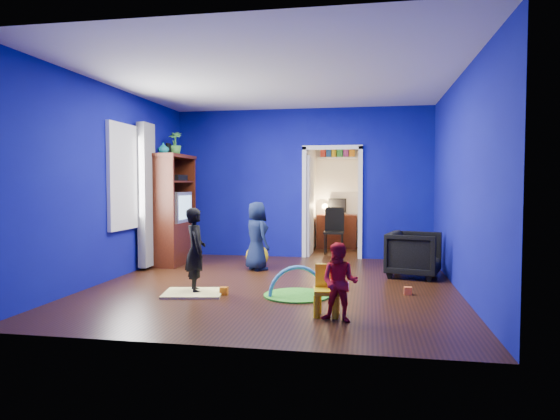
% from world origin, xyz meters
% --- Properties ---
extents(floor, '(5.00, 5.50, 0.01)m').
position_xyz_m(floor, '(0.00, 0.00, 0.00)').
color(floor, black).
rests_on(floor, ground).
extents(ceiling, '(5.00, 5.50, 0.01)m').
position_xyz_m(ceiling, '(0.00, 0.00, 2.90)').
color(ceiling, white).
rests_on(ceiling, wall_back).
extents(wall_back, '(5.00, 0.02, 2.90)m').
position_xyz_m(wall_back, '(0.00, 2.75, 1.45)').
color(wall_back, '#0B0B80').
rests_on(wall_back, floor).
extents(wall_front, '(5.00, 0.02, 2.90)m').
position_xyz_m(wall_front, '(0.00, -2.75, 1.45)').
color(wall_front, '#0B0B80').
rests_on(wall_front, floor).
extents(wall_left, '(0.02, 5.50, 2.90)m').
position_xyz_m(wall_left, '(-2.50, 0.00, 1.45)').
color(wall_left, '#0B0B80').
rests_on(wall_left, floor).
extents(wall_right, '(0.02, 5.50, 2.90)m').
position_xyz_m(wall_right, '(2.50, 0.00, 1.45)').
color(wall_right, '#0B0B80').
rests_on(wall_right, floor).
extents(alcove, '(1.00, 1.75, 2.50)m').
position_xyz_m(alcove, '(0.60, 3.62, 1.25)').
color(alcove, silver).
rests_on(alcove, floor).
extents(armchair, '(0.94, 0.92, 0.70)m').
position_xyz_m(armchair, '(2.00, 0.96, 0.35)').
color(armchair, black).
rests_on(armchair, floor).
extents(child_black, '(0.43, 0.49, 1.12)m').
position_xyz_m(child_black, '(-0.94, -0.69, 0.56)').
color(child_black, black).
rests_on(child_black, floor).
extents(child_navy, '(0.64, 0.66, 1.14)m').
position_xyz_m(child_navy, '(-0.53, 1.15, 0.57)').
color(child_navy, '#0D1533').
rests_on(child_navy, floor).
extents(toddler_red, '(0.46, 0.39, 0.83)m').
position_xyz_m(toddler_red, '(1.01, -1.76, 0.41)').
color(toddler_red, '#B41318').
rests_on(toddler_red, floor).
extents(vase, '(0.24, 0.24, 0.19)m').
position_xyz_m(vase, '(-2.21, 1.24, 2.06)').
color(vase, '#0C5462').
rests_on(vase, tv_armoire).
extents(potted_plant, '(0.26, 0.26, 0.43)m').
position_xyz_m(potted_plant, '(-2.21, 1.76, 2.18)').
color(potted_plant, green).
rests_on(potted_plant, tv_armoire).
extents(tv_armoire, '(0.58, 1.14, 1.96)m').
position_xyz_m(tv_armoire, '(-2.21, 1.54, 0.98)').
color(tv_armoire, '#3A1409').
rests_on(tv_armoire, floor).
extents(crt_tv, '(0.46, 0.70, 0.54)m').
position_xyz_m(crt_tv, '(-2.17, 1.54, 1.02)').
color(crt_tv, silver).
rests_on(crt_tv, tv_armoire).
extents(yellow_blanket, '(0.84, 0.72, 0.03)m').
position_xyz_m(yellow_blanket, '(-0.94, -0.79, 0.01)').
color(yellow_blanket, '#F2E07A').
rests_on(yellow_blanket, floor).
extents(hopper_ball, '(0.39, 0.39, 0.39)m').
position_xyz_m(hopper_ball, '(-0.58, 1.40, 0.20)').
color(hopper_ball, yellow).
rests_on(hopper_ball, floor).
extents(kid_chair, '(0.31, 0.31, 0.50)m').
position_xyz_m(kid_chair, '(0.86, -1.56, 0.25)').
color(kid_chair, yellow).
rests_on(kid_chair, floor).
extents(play_mat, '(0.85, 0.85, 0.02)m').
position_xyz_m(play_mat, '(0.41, -0.67, 0.01)').
color(play_mat, '#2D8F20').
rests_on(play_mat, floor).
extents(toy_arch, '(0.70, 0.39, 0.76)m').
position_xyz_m(toy_arch, '(0.41, -0.67, 0.02)').
color(toy_arch, '#3F8CD8').
rests_on(toy_arch, floor).
extents(window_left, '(0.03, 0.95, 1.55)m').
position_xyz_m(window_left, '(-2.48, 0.35, 1.55)').
color(window_left, white).
rests_on(window_left, wall_left).
extents(curtain, '(0.14, 0.42, 2.40)m').
position_xyz_m(curtain, '(-2.37, 0.90, 1.25)').
color(curtain, slate).
rests_on(curtain, floor).
extents(doorway, '(1.16, 0.10, 2.10)m').
position_xyz_m(doorway, '(0.60, 2.75, 1.05)').
color(doorway, white).
rests_on(doorway, floor).
extents(study_desk, '(0.88, 0.44, 0.75)m').
position_xyz_m(study_desk, '(0.60, 4.26, 0.38)').
color(study_desk, '#3D140A').
rests_on(study_desk, floor).
extents(desk_monitor, '(0.40, 0.05, 0.32)m').
position_xyz_m(desk_monitor, '(0.60, 4.38, 0.95)').
color(desk_monitor, black).
rests_on(desk_monitor, study_desk).
extents(desk_lamp, '(0.14, 0.14, 0.14)m').
position_xyz_m(desk_lamp, '(0.32, 4.32, 0.93)').
color(desk_lamp, '#FFD88C').
rests_on(desk_lamp, study_desk).
extents(folding_chair, '(0.40, 0.40, 0.92)m').
position_xyz_m(folding_chair, '(0.60, 3.30, 0.46)').
color(folding_chair, black).
rests_on(folding_chair, floor).
extents(book_shelf, '(0.88, 0.24, 0.04)m').
position_xyz_m(book_shelf, '(0.60, 4.37, 2.02)').
color(book_shelf, white).
rests_on(book_shelf, study_desk).
extents(toy_0, '(0.10, 0.08, 0.10)m').
position_xyz_m(toy_0, '(1.82, -0.32, 0.05)').
color(toy_0, orange).
rests_on(toy_0, floor).
extents(toy_1, '(0.11, 0.11, 0.11)m').
position_xyz_m(toy_1, '(2.24, 1.24, 0.06)').
color(toy_1, blue).
rests_on(toy_1, floor).
extents(toy_2, '(0.10, 0.08, 0.10)m').
position_xyz_m(toy_2, '(-0.54, -0.75, 0.05)').
color(toy_2, orange).
rests_on(toy_2, floor).
extents(toy_3, '(0.11, 0.11, 0.11)m').
position_xyz_m(toy_3, '(0.87, 0.55, 0.06)').
color(toy_3, green).
rests_on(toy_3, floor).
extents(toy_4, '(0.10, 0.08, 0.10)m').
position_xyz_m(toy_4, '(1.00, -0.15, 0.05)').
color(toy_4, '#CC4CBB').
rests_on(toy_4, floor).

